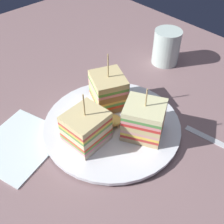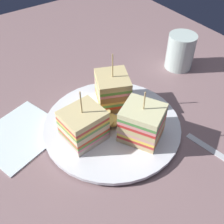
# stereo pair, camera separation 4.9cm
# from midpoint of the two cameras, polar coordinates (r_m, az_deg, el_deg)

# --- Properties ---
(ground_plane) EXTENTS (1.23, 0.94, 0.02)m
(ground_plane) POSITION_cam_midpoint_polar(r_m,az_deg,el_deg) (0.53, 2.67, -4.17)
(ground_plane) COLOR gray
(plate) EXTENTS (0.26, 0.26, 0.01)m
(plate) POSITION_cam_midpoint_polar(r_m,az_deg,el_deg) (0.52, 2.73, -2.93)
(plate) COLOR white
(plate) RESTS_ON ground_plane
(sandwich_wedge_0) EXTENTS (0.07, 0.07, 0.11)m
(sandwich_wedge_0) POSITION_cam_midpoint_polar(r_m,az_deg,el_deg) (0.47, -3.09, -2.78)
(sandwich_wedge_0) COLOR beige
(sandwich_wedge_0) RESTS_ON plate
(sandwich_wedge_1) EXTENTS (0.09, 0.09, 0.10)m
(sandwich_wedge_1) POSITION_cam_midpoint_polar(r_m,az_deg,el_deg) (0.47, 9.17, -2.42)
(sandwich_wedge_1) COLOR #DBBB84
(sandwich_wedge_1) RESTS_ON plate
(sandwich_wedge_2) EXTENTS (0.09, 0.08, 0.11)m
(sandwich_wedge_2) POSITION_cam_midpoint_polar(r_m,az_deg,el_deg) (0.54, 2.76, 4.42)
(sandwich_wedge_2) COLOR beige
(sandwich_wedge_2) RESTS_ON plate
(chip_pile) EXTENTS (0.07, 0.07, 0.02)m
(chip_pile) POSITION_cam_midpoint_polar(r_m,az_deg,el_deg) (0.51, 1.66, -1.28)
(chip_pile) COLOR #E0CE68
(chip_pile) RESTS_ON plate
(napkin) EXTENTS (0.16, 0.17, 0.01)m
(napkin) POSITION_cam_midpoint_polar(r_m,az_deg,el_deg) (0.53, -16.05, -4.55)
(napkin) COLOR white
(napkin) RESTS_ON ground_plane
(drinking_glass) EXTENTS (0.06, 0.06, 0.08)m
(drinking_glass) POSITION_cam_midpoint_polar(r_m,az_deg,el_deg) (0.69, 15.98, 11.48)
(drinking_glass) COLOR silver
(drinking_glass) RESTS_ON ground_plane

